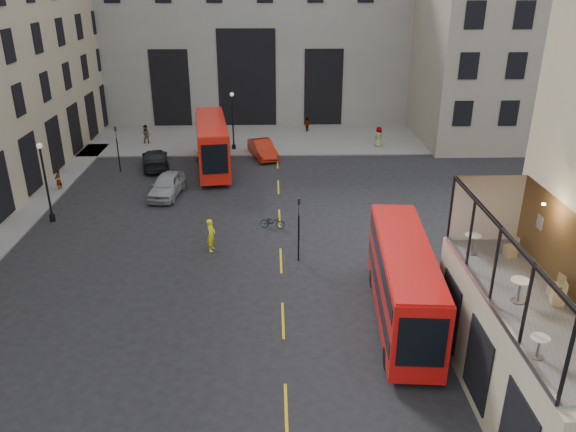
{
  "coord_description": "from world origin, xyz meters",
  "views": [
    {
      "loc": [
        -2.39,
        -16.34,
        15.03
      ],
      "look_at": [
        -1.61,
        11.47,
        3.0
      ],
      "focal_mm": 35.0,
      "sensor_mm": 36.0,
      "label": 1
    }
  ],
  "objects_px": {
    "traffic_light_near": "(299,222)",
    "bus_near": "(403,280)",
    "street_lamp_b": "(233,125)",
    "pedestrian_e": "(58,180)",
    "bus_far": "(212,142)",
    "pedestrian_b": "(201,159)",
    "cafe_table_near": "(539,344)",
    "cafe_chair_d": "(511,250)",
    "pedestrian_d": "(378,137)",
    "bicycle": "(272,222)",
    "pedestrian_a": "(146,135)",
    "cafe_table_far": "(473,241)",
    "cafe_table_mid": "(520,287)",
    "cafe_chair_b": "(558,297)",
    "pedestrian_c": "(307,125)",
    "cyclist": "(211,235)",
    "car_b": "(263,149)",
    "car_a": "(167,185)",
    "traffic_light_far": "(117,143)",
    "cafe_chair_c": "(556,289)",
    "car_c": "(155,159)",
    "street_lamp_a": "(47,187)"
  },
  "relations": [
    {
      "from": "street_lamp_b",
      "to": "pedestrian_e",
      "type": "bearing_deg",
      "value": -140.84
    },
    {
      "from": "car_b",
      "to": "car_a",
      "type": "bearing_deg",
      "value": -143.47
    },
    {
      "from": "traffic_light_far",
      "to": "pedestrian_b",
      "type": "relative_size",
      "value": 2.32
    },
    {
      "from": "cyclist",
      "to": "cafe_chair_d",
      "type": "bearing_deg",
      "value": -114.97
    },
    {
      "from": "traffic_light_far",
      "to": "cafe_table_near",
      "type": "xyz_separation_m",
      "value": [
        20.37,
        -30.95,
        2.63
      ]
    },
    {
      "from": "cafe_table_far",
      "to": "cafe_chair_d",
      "type": "xyz_separation_m",
      "value": [
        1.48,
        -0.29,
        -0.28
      ]
    },
    {
      "from": "street_lamp_b",
      "to": "cafe_chair_b",
      "type": "xyz_separation_m",
      "value": [
        13.34,
        -34.07,
        2.46
      ]
    },
    {
      "from": "cafe_table_mid",
      "to": "pedestrian_c",
      "type": "bearing_deg",
      "value": 96.97
    },
    {
      "from": "bus_near",
      "to": "bus_far",
      "type": "xyz_separation_m",
      "value": [
        -10.9,
        22.77,
        0.1
      ]
    },
    {
      "from": "street_lamp_b",
      "to": "traffic_light_near",
      "type": "bearing_deg",
      "value": -77.2
    },
    {
      "from": "pedestrian_a",
      "to": "cafe_chair_b",
      "type": "distance_m",
      "value": 42.16
    },
    {
      "from": "car_b",
      "to": "cafe_table_near",
      "type": "distance_m",
      "value": 35.92
    },
    {
      "from": "pedestrian_a",
      "to": "cafe_table_near",
      "type": "xyz_separation_m",
      "value": [
        19.74,
        -38.81,
        4.08
      ]
    },
    {
      "from": "traffic_light_near",
      "to": "bus_near",
      "type": "distance_m",
      "value": 7.64
    },
    {
      "from": "pedestrian_b",
      "to": "pedestrian_e",
      "type": "xyz_separation_m",
      "value": [
        -10.15,
        -4.83,
        -0.02
      ]
    },
    {
      "from": "bicycle",
      "to": "bus_far",
      "type": "bearing_deg",
      "value": 32.06
    },
    {
      "from": "pedestrian_e",
      "to": "cafe_table_mid",
      "type": "bearing_deg",
      "value": 64.2
    },
    {
      "from": "traffic_light_far",
      "to": "car_b",
      "type": "xyz_separation_m",
      "value": [
        11.7,
        3.64,
        -1.65
      ]
    },
    {
      "from": "street_lamp_b",
      "to": "bus_near",
      "type": "height_order",
      "value": "street_lamp_b"
    },
    {
      "from": "cafe_chair_d",
      "to": "pedestrian_d",
      "type": "bearing_deg",
      "value": 89.23
    },
    {
      "from": "pedestrian_b",
      "to": "cafe_table_far",
      "type": "height_order",
      "value": "cafe_table_far"
    },
    {
      "from": "pedestrian_d",
      "to": "cafe_table_mid",
      "type": "distance_m",
      "value": 34.67
    },
    {
      "from": "street_lamp_b",
      "to": "bus_near",
      "type": "xyz_separation_m",
      "value": [
        9.5,
        -28.17,
        -0.18
      ]
    },
    {
      "from": "pedestrian_b",
      "to": "cafe_chair_b",
      "type": "relative_size",
      "value": 1.94
    },
    {
      "from": "bicycle",
      "to": "pedestrian_a",
      "type": "relative_size",
      "value": 0.8
    },
    {
      "from": "bus_near",
      "to": "pedestrian_b",
      "type": "distance_m",
      "value": 25.74
    },
    {
      "from": "pedestrian_b",
      "to": "cafe_table_near",
      "type": "bearing_deg",
      "value": -105.05
    },
    {
      "from": "cafe_table_far",
      "to": "traffic_light_near",
      "type": "bearing_deg",
      "value": 128.85
    },
    {
      "from": "cafe_table_far",
      "to": "cafe_table_near",
      "type": "bearing_deg",
      "value": -92.22
    },
    {
      "from": "traffic_light_near",
      "to": "traffic_light_far",
      "type": "distance_m",
      "value": 21.26
    },
    {
      "from": "street_lamp_b",
      "to": "pedestrian_c",
      "type": "distance_m",
      "value": 9.47
    },
    {
      "from": "car_a",
      "to": "street_lamp_b",
      "type": "bearing_deg",
      "value": 76.76
    },
    {
      "from": "bus_far",
      "to": "pedestrian_e",
      "type": "bearing_deg",
      "value": -156.67
    },
    {
      "from": "bicycle",
      "to": "cafe_chair_b",
      "type": "height_order",
      "value": "cafe_chair_b"
    },
    {
      "from": "pedestrian_d",
      "to": "cafe_table_mid",
      "type": "bearing_deg",
      "value": 144.43
    },
    {
      "from": "street_lamp_a",
      "to": "cafe_chair_b",
      "type": "distance_m",
      "value": 30.41
    },
    {
      "from": "bus_near",
      "to": "traffic_light_far",
      "type": "bearing_deg",
      "value": 129.85
    },
    {
      "from": "bicycle",
      "to": "pedestrian_c",
      "type": "distance_m",
      "value": 23.74
    },
    {
      "from": "cafe_table_far",
      "to": "cafe_chair_b",
      "type": "distance_m",
      "value": 4.21
    },
    {
      "from": "traffic_light_near",
      "to": "cafe_table_mid",
      "type": "height_order",
      "value": "cafe_table_mid"
    },
    {
      "from": "traffic_light_near",
      "to": "cafe_chair_c",
      "type": "distance_m",
      "value": 14.55
    },
    {
      "from": "cafe_chair_b",
      "to": "cafe_chair_d",
      "type": "height_order",
      "value": "cafe_chair_d"
    },
    {
      "from": "bus_far",
      "to": "cyclist",
      "type": "xyz_separation_m",
      "value": [
        1.34,
        -15.16,
        -1.32
      ]
    },
    {
      "from": "street_lamp_b",
      "to": "pedestrian_d",
      "type": "xyz_separation_m",
      "value": [
        13.52,
        0.5,
        -1.4
      ]
    },
    {
      "from": "bus_far",
      "to": "pedestrian_e",
      "type": "relative_size",
      "value": 6.6
    },
    {
      "from": "pedestrian_a",
      "to": "cafe_chair_d",
      "type": "height_order",
      "value": "cafe_chair_d"
    },
    {
      "from": "car_c",
      "to": "bicycle",
      "type": "distance_m",
      "value": 15.93
    },
    {
      "from": "traffic_light_far",
      "to": "pedestrian_c",
      "type": "distance_m",
      "value": 20.19
    },
    {
      "from": "pedestrian_e",
      "to": "bus_near",
      "type": "bearing_deg",
      "value": 68.97
    },
    {
      "from": "pedestrian_c",
      "to": "cafe_table_near",
      "type": "distance_m",
      "value": 43.37
    }
  ]
}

